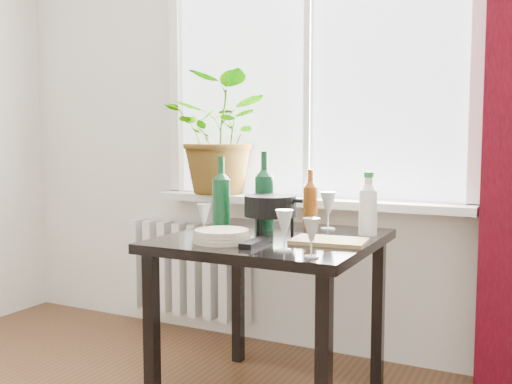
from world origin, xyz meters
The scene contains 18 objects.
window centered at (0.00, 2.22, 1.60)m, with size 1.72×0.08×1.62m.
windowsill centered at (0.00, 2.15, 0.82)m, with size 1.72×0.20×0.04m.
radiator centered at (-0.75, 2.18, 0.38)m, with size 0.80×0.10×0.55m.
table centered at (0.10, 1.55, 0.65)m, with size 0.85×0.85×0.74m.
potted_plant centered at (-0.49, 2.16, 1.18)m, with size 0.60×0.52×0.67m, color #1E681B.
wine_bottle_left centered at (-0.17, 1.59, 0.91)m, with size 0.08×0.08×0.34m, color #0C411D, non-canonical shape.
wine_bottle_right centered at (0.00, 1.68, 0.92)m, with size 0.08×0.08×0.36m, color #0B3C1F, non-canonical shape.
bottle_amber centered at (0.16, 1.84, 0.88)m, with size 0.07×0.07×0.28m, color #7B390D, non-canonical shape.
cleaning_bottle centered at (0.45, 1.75, 0.88)m, with size 0.08×0.08×0.27m, color white, non-canonical shape.
wineglass_front_right centered at (0.28, 1.27, 0.82)m, with size 0.07×0.07×0.16m, color silver, non-canonical shape.
wineglass_far_right centered at (0.41, 1.20, 0.81)m, with size 0.06×0.06×0.14m, color #AFB6BD, non-canonical shape.
wineglass_back_center centered at (0.25, 1.83, 0.83)m, with size 0.07×0.07×0.18m, color #B0B9BD, non-canonical shape.
wineglass_back_left centered at (-0.10, 1.90, 0.82)m, with size 0.07×0.07×0.16m, color #B3BAC1, non-canonical shape.
wineglass_front_left centered at (-0.15, 1.40, 0.81)m, with size 0.06×0.06×0.14m, color silver, non-canonical shape.
plate_stack centered at (-0.02, 1.33, 0.76)m, with size 0.23×0.23×0.05m, color beige.
fondue_pot centered at (0.09, 1.56, 0.83)m, with size 0.25×0.22×0.17m, color black, non-canonical shape.
tv_remote centered at (0.13, 1.33, 0.75)m, with size 0.05×0.18×0.02m, color black.
cutting_board centered at (0.37, 1.50, 0.75)m, with size 0.29×0.19×0.02m, color olive.
Camera 1 is at (1.11, -0.62, 1.14)m, focal length 40.00 mm.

